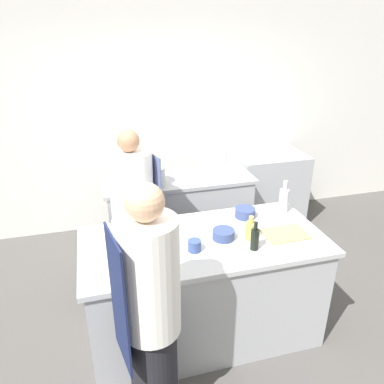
# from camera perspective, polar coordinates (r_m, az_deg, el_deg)

# --- Properties ---
(ground_plane) EXTENTS (16.00, 16.00, 0.00)m
(ground_plane) POSITION_cam_1_polar(r_m,az_deg,el_deg) (3.48, 1.62, -20.22)
(ground_plane) COLOR #4C4947
(wall_back) EXTENTS (8.00, 0.06, 2.80)m
(wall_back) POSITION_cam_1_polar(r_m,az_deg,el_deg) (4.68, -5.87, 11.29)
(wall_back) COLOR silver
(wall_back) RESTS_ON ground_plane
(prep_counter) EXTENTS (1.89, 0.90, 0.92)m
(prep_counter) POSITION_cam_1_polar(r_m,az_deg,el_deg) (3.17, 1.72, -14.28)
(prep_counter) COLOR #A8AAAF
(prep_counter) RESTS_ON ground_plane
(pass_counter) EXTENTS (1.62, 0.57, 0.92)m
(pass_counter) POSITION_cam_1_polar(r_m,az_deg,el_deg) (4.23, -1.96, -3.69)
(pass_counter) COLOR #A8AAAF
(pass_counter) RESTS_ON ground_plane
(oven_range) EXTENTS (0.88, 0.69, 0.94)m
(oven_range) POSITION_cam_1_polar(r_m,az_deg,el_deg) (5.03, 11.24, 0.69)
(oven_range) COLOR #A8AAAF
(oven_range) RESTS_ON ground_plane
(chef_at_prep_near) EXTENTS (0.39, 0.37, 1.72)m
(chef_at_prep_near) POSITION_cam_1_polar(r_m,az_deg,el_deg) (2.32, -6.32, -18.58)
(chef_at_prep_near) COLOR black
(chef_at_prep_near) RESTS_ON ground_plane
(chef_at_stove) EXTENTS (0.45, 0.44, 1.62)m
(chef_at_stove) POSITION_cam_1_polar(r_m,az_deg,el_deg) (3.54, -8.83, -3.60)
(chef_at_stove) COLOR black
(chef_at_stove) RESTS_ON ground_plane
(bottle_olive_oil) EXTENTS (0.08, 0.08, 0.30)m
(bottle_olive_oil) POSITION_cam_1_polar(r_m,az_deg,el_deg) (3.36, 13.80, -1.18)
(bottle_olive_oil) COLOR silver
(bottle_olive_oil) RESTS_ON prep_counter
(bottle_vinegar) EXTENTS (0.07, 0.07, 0.24)m
(bottle_vinegar) POSITION_cam_1_polar(r_m,az_deg,el_deg) (2.52, -4.88, -10.31)
(bottle_vinegar) COLOR #19471E
(bottle_vinegar) RESTS_ON prep_counter
(bottle_wine) EXTENTS (0.09, 0.09, 0.19)m
(bottle_wine) POSITION_cam_1_polar(r_m,az_deg,el_deg) (2.92, 8.92, -5.74)
(bottle_wine) COLOR #B2A84C
(bottle_wine) RESTS_ON prep_counter
(bottle_cooking_oil) EXTENTS (0.06, 0.06, 0.23)m
(bottle_cooking_oil) POSITION_cam_1_polar(r_m,az_deg,el_deg) (2.79, 9.56, -7.02)
(bottle_cooking_oil) COLOR black
(bottle_cooking_oil) RESTS_ON prep_counter
(bowl_mixing_large) EXTENTS (0.17, 0.17, 0.07)m
(bowl_mixing_large) POSITION_cam_1_polar(r_m,az_deg,el_deg) (2.92, 4.82, -6.43)
(bowl_mixing_large) COLOR navy
(bowl_mixing_large) RESTS_ON prep_counter
(bowl_prep_small) EXTENTS (0.17, 0.17, 0.08)m
(bowl_prep_small) POSITION_cam_1_polar(r_m,az_deg,el_deg) (3.25, 8.11, -3.13)
(bowl_prep_small) COLOR navy
(bowl_prep_small) RESTS_ON prep_counter
(cup) EXTENTS (0.10, 0.10, 0.09)m
(cup) POSITION_cam_1_polar(r_m,az_deg,el_deg) (2.76, 0.38, -8.17)
(cup) COLOR #33477F
(cup) RESTS_ON prep_counter
(cutting_board) EXTENTS (0.34, 0.24, 0.01)m
(cutting_board) POSITION_cam_1_polar(r_m,az_deg,el_deg) (3.06, 14.06, -6.21)
(cutting_board) COLOR tan
(cutting_board) RESTS_ON prep_counter
(stockpot) EXTENTS (0.29, 0.29, 0.20)m
(stockpot) POSITION_cam_1_polar(r_m,az_deg,el_deg) (3.86, -6.23, 2.47)
(stockpot) COLOR #A8AAAF
(stockpot) RESTS_ON pass_counter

